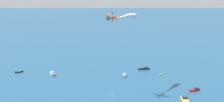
% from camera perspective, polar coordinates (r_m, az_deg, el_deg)
% --- Properties ---
extents(ground_plane, '(2000.00, 2000.00, 0.00)m').
position_cam_1_polar(ground_plane, '(160.07, -0.00, -7.04)').
color(ground_plane, '#1E517A').
extents(motorboat_near_centre, '(5.45, 10.61, 2.99)m').
position_cam_1_polar(motorboat_near_centre, '(148.98, 12.36, -8.26)').
color(motorboat_near_centre, gold).
rests_on(motorboat_near_centre, ground_plane).
extents(motorboat_inshore, '(7.00, 1.81, 2.03)m').
position_cam_1_polar(motorboat_inshore, '(207.05, 5.33, -2.99)').
color(motorboat_inshore, black).
rests_on(motorboat_inshore, ground_plane).
extents(motorboat_offshore, '(3.39, 6.60, 1.86)m').
position_cam_1_polar(motorboat_offshore, '(190.48, 2.13, -4.12)').
color(motorboat_offshore, '#9E9993').
rests_on(motorboat_offshore, ground_plane).
extents(motorboat_trailing, '(3.22, 7.69, 2.17)m').
position_cam_1_polar(motorboat_trailing, '(195.68, -10.00, -3.86)').
color(motorboat_trailing, '#9E9993').
rests_on(motorboat_trailing, ground_plane).
extents(motorboat_mid_cluster, '(6.57, 4.12, 1.87)m').
position_cam_1_polar(motorboat_mid_cluster, '(167.02, 13.70, -6.42)').
color(motorboat_mid_cluster, '#B21E1E').
rests_on(motorboat_mid_cluster, ground_plane).
extents(motorboat_outer_ring_c, '(4.94, 4.10, 1.49)m').
position_cam_1_polar(motorboat_outer_ring_c, '(206.04, -15.48, -3.42)').
color(motorboat_outer_ring_c, black).
rests_on(motorboat_outer_ring_c, ground_plane).
extents(marker_buoy, '(1.10, 1.10, 2.10)m').
position_cam_1_polar(marker_buoy, '(194.18, 8.24, -3.97)').
color(marker_buoy, yellow).
rests_on(marker_buoy, ground_plane).
extents(biplane_lead, '(6.57, 6.57, 3.67)m').
position_cam_1_polar(biplane_lead, '(153.25, -0.05, 5.67)').
color(biplane_lead, orange).
extents(wingwalker_lead, '(0.70, 0.72, 1.79)m').
position_cam_1_polar(wingwalker_lead, '(152.88, 0.08, 6.47)').
color(wingwalker_lead, '#1E4CB2').
extents(smoke_trail_lead, '(15.56, 14.86, 3.02)m').
position_cam_1_polar(smoke_trail_lead, '(168.48, 3.13, 5.97)').
color(smoke_trail_lead, white).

